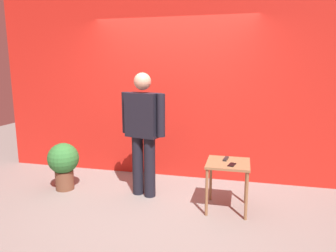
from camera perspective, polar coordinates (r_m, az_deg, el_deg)
The scene contains 7 objects.
ground_plane at distance 4.09m, azimuth -2.92°, elevation -14.63°, with size 12.00×12.00×0.00m, color gray.
back_wall_red at distance 4.92m, azimuth 1.13°, elevation 9.21°, with size 5.90×0.12×3.24m, color red.
standing_person at distance 4.18m, azimuth -4.58°, elevation -0.44°, with size 0.67×0.33×1.69m.
side_table at distance 3.91m, azimuth 10.95°, elevation -7.91°, with size 0.52×0.52×0.61m.
cell_phone at distance 3.77m, azimuth 11.65°, elevation -6.97°, with size 0.07×0.14×0.01m, color black.
tv_remote at distance 3.98m, azimuth 10.56°, elevation -5.93°, with size 0.04×0.17×0.02m, color black.
potted_plant at distance 4.74m, azimuth -18.64°, elevation -6.33°, with size 0.44×0.44×0.69m.
Camera 1 is at (1.07, -3.54, 1.76)m, focal length 33.19 mm.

